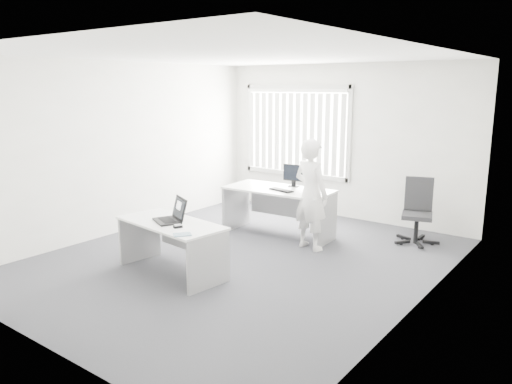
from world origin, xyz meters
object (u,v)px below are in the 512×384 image
Objects in this scene: desk_far at (278,202)px; office_chair at (417,223)px; laptop at (167,210)px; monitor at (294,175)px; desk_near at (171,236)px; person at (311,195)px.

office_chair is (1.93, 1.00, -0.25)m from desk_far.
office_chair is at bearing 81.87° from laptop.
monitor is at bearing 65.12° from desk_far.
monitor is (0.11, 0.28, 0.41)m from desk_far.
desk_far is 2.19m from office_chair.
laptop is 1.08× the size of monitor.
office_chair reaches higher than laptop.
person reaches higher than desk_near.
desk_far is at bearing -119.70° from monitor.
office_chair is at bearing 13.37° from monitor.
desk_near is at bearing -104.90° from monitor.
desk_far is 0.50m from monitor.
person is (0.93, 1.96, 0.33)m from desk_near.
desk_near is 1.56× the size of office_chair.
person is at bearing 71.89° from desk_near.
person is at bearing -151.02° from office_chair.
laptop is (-0.04, -0.02, 0.35)m from desk_near.
desk_far is at bearing 109.88° from laptop.
laptop reaches higher than desk_near.
person is at bearing 89.64° from laptop.
monitor is at bearing 90.47° from desk_near.
office_chair is (2.12, 3.19, -0.18)m from desk_near.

